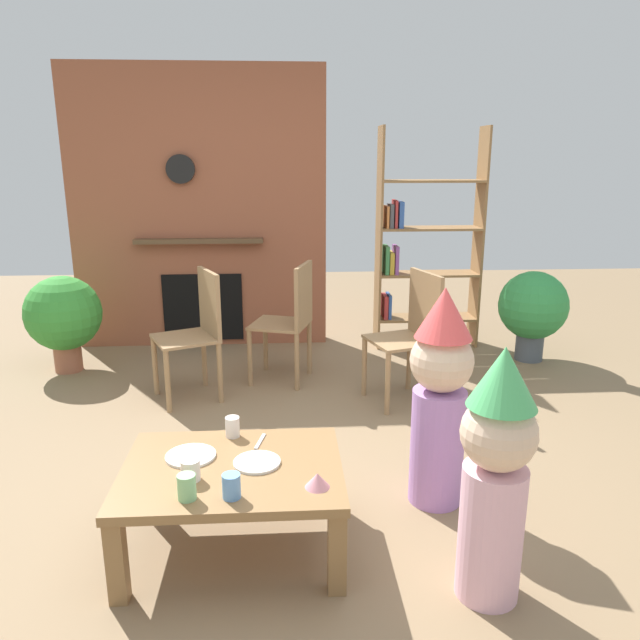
{
  "coord_description": "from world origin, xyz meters",
  "views": [
    {
      "loc": [
        -0.05,
        -2.77,
        1.65
      ],
      "look_at": [
        0.15,
        0.4,
        0.79
      ],
      "focal_mm": 33.81,
      "sensor_mm": 36.0,
      "label": 1
    }
  ],
  "objects_px": {
    "paper_cup_center": "(231,486)",
    "paper_cup_near_right": "(233,427)",
    "paper_plate_front": "(191,456)",
    "dining_chair_left": "(198,327)",
    "dining_chair_middle": "(292,316)",
    "potted_plant_tall": "(533,308)",
    "dining_chair_right": "(412,329)",
    "birthday_cake_slice": "(317,480)",
    "bookshelf": "(420,247)",
    "potted_plant_short": "(63,315)",
    "paper_plate_rear": "(257,462)",
    "child_with_cone_hat": "(496,470)",
    "child_in_pink": "(440,392)",
    "paper_cup_near_left": "(191,470)",
    "paper_cup_far_left": "(187,487)",
    "coffee_table": "(233,479)"
  },
  "relations": [
    {
      "from": "potted_plant_tall",
      "to": "dining_chair_middle",
      "type": "bearing_deg",
      "value": -169.55
    },
    {
      "from": "birthday_cake_slice",
      "to": "paper_cup_center",
      "type": "bearing_deg",
      "value": -170.74
    },
    {
      "from": "child_with_cone_hat",
      "to": "paper_cup_near_right",
      "type": "bearing_deg",
      "value": -12.58
    },
    {
      "from": "coffee_table",
      "to": "paper_plate_front",
      "type": "height_order",
      "value": "paper_plate_front"
    },
    {
      "from": "birthday_cake_slice",
      "to": "paper_cup_far_left",
      "type": "bearing_deg",
      "value": -173.95
    },
    {
      "from": "paper_cup_near_right",
      "to": "child_with_cone_hat",
      "type": "relative_size",
      "value": 0.09
    },
    {
      "from": "child_in_pink",
      "to": "dining_chair_right",
      "type": "bearing_deg",
      "value": -114.86
    },
    {
      "from": "paper_plate_rear",
      "to": "potted_plant_short",
      "type": "distance_m",
      "value": 2.83
    },
    {
      "from": "paper_plate_rear",
      "to": "dining_chair_left",
      "type": "distance_m",
      "value": 1.8
    },
    {
      "from": "birthday_cake_slice",
      "to": "potted_plant_short",
      "type": "distance_m",
      "value": 3.14
    },
    {
      "from": "dining_chair_middle",
      "to": "paper_plate_front",
      "type": "bearing_deg",
      "value": 93.42
    },
    {
      "from": "paper_plate_front",
      "to": "dining_chair_left",
      "type": "relative_size",
      "value": 0.24
    },
    {
      "from": "bookshelf",
      "to": "paper_cup_near_right",
      "type": "height_order",
      "value": "bookshelf"
    },
    {
      "from": "coffee_table",
      "to": "dining_chair_middle",
      "type": "distance_m",
      "value": 2.05
    },
    {
      "from": "bookshelf",
      "to": "paper_plate_rear",
      "type": "relative_size",
      "value": 9.48
    },
    {
      "from": "bookshelf",
      "to": "paper_cup_far_left",
      "type": "relative_size",
      "value": 18.86
    },
    {
      "from": "paper_cup_near_left",
      "to": "dining_chair_middle",
      "type": "distance_m",
      "value": 2.17
    },
    {
      "from": "coffee_table",
      "to": "child_in_pink",
      "type": "xyz_separation_m",
      "value": [
        0.96,
        0.32,
        0.24
      ]
    },
    {
      "from": "paper_cup_far_left",
      "to": "dining_chair_left",
      "type": "distance_m",
      "value": 2.01
    },
    {
      "from": "paper_cup_near_left",
      "to": "paper_plate_front",
      "type": "bearing_deg",
      "value": 98.46
    },
    {
      "from": "paper_plate_front",
      "to": "dining_chair_left",
      "type": "bearing_deg",
      "value": 96.28
    },
    {
      "from": "coffee_table",
      "to": "paper_plate_rear",
      "type": "distance_m",
      "value": 0.12
    },
    {
      "from": "potted_plant_tall",
      "to": "dining_chair_right",
      "type": "bearing_deg",
      "value": -146.27
    },
    {
      "from": "paper_cup_near_right",
      "to": "birthday_cake_slice",
      "type": "xyz_separation_m",
      "value": [
        0.37,
        -0.47,
        -0.02
      ]
    },
    {
      "from": "paper_plate_front",
      "to": "potted_plant_short",
      "type": "relative_size",
      "value": 0.29
    },
    {
      "from": "paper_cup_near_right",
      "to": "paper_plate_front",
      "type": "xyz_separation_m",
      "value": [
        -0.17,
        -0.19,
        -0.04
      ]
    },
    {
      "from": "birthday_cake_slice",
      "to": "dining_chair_right",
      "type": "distance_m",
      "value": 1.94
    },
    {
      "from": "paper_cup_near_right",
      "to": "paper_plate_rear",
      "type": "distance_m",
      "value": 0.3
    },
    {
      "from": "child_in_pink",
      "to": "dining_chair_middle",
      "type": "height_order",
      "value": "child_in_pink"
    },
    {
      "from": "birthday_cake_slice",
      "to": "potted_plant_short",
      "type": "bearing_deg",
      "value": 125.83
    },
    {
      "from": "child_with_cone_hat",
      "to": "dining_chair_left",
      "type": "xyz_separation_m",
      "value": [
        -1.37,
        2.1,
        -0.02
      ]
    },
    {
      "from": "paper_plate_rear",
      "to": "child_in_pink",
      "type": "height_order",
      "value": "child_in_pink"
    },
    {
      "from": "dining_chair_middle",
      "to": "potted_plant_tall",
      "type": "xyz_separation_m",
      "value": [
        1.99,
        0.37,
        -0.06
      ]
    },
    {
      "from": "paper_cup_near_left",
      "to": "paper_cup_center",
      "type": "height_order",
      "value": "paper_cup_center"
    },
    {
      "from": "coffee_table",
      "to": "paper_cup_far_left",
      "type": "bearing_deg",
      "value": -121.99
    },
    {
      "from": "bookshelf",
      "to": "paper_plate_front",
      "type": "bearing_deg",
      "value": -120.21
    },
    {
      "from": "paper_cup_center",
      "to": "birthday_cake_slice",
      "type": "distance_m",
      "value": 0.34
    },
    {
      "from": "paper_plate_rear",
      "to": "dining_chair_middle",
      "type": "xyz_separation_m",
      "value": [
        0.18,
        2.0,
        0.11
      ]
    },
    {
      "from": "dining_chair_right",
      "to": "potted_plant_short",
      "type": "height_order",
      "value": "dining_chair_right"
    },
    {
      "from": "paper_cup_near_left",
      "to": "paper_cup_center",
      "type": "xyz_separation_m",
      "value": [
        0.17,
        -0.14,
        0.0
      ]
    },
    {
      "from": "paper_cup_center",
      "to": "paper_cup_near_right",
      "type": "bearing_deg",
      "value": 93.9
    },
    {
      "from": "dining_chair_middle",
      "to": "potted_plant_tall",
      "type": "distance_m",
      "value": 2.03
    },
    {
      "from": "child_with_cone_hat",
      "to": "paper_cup_center",
      "type": "bearing_deg",
      "value": 13.01
    },
    {
      "from": "potted_plant_tall",
      "to": "dining_chair_left",
      "type": "bearing_deg",
      "value": -166.56
    },
    {
      "from": "paper_cup_far_left",
      "to": "child_in_pink",
      "type": "xyz_separation_m",
      "value": [
        1.11,
        0.56,
        0.13
      ]
    },
    {
      "from": "paper_plate_rear",
      "to": "dining_chair_right",
      "type": "xyz_separation_m",
      "value": [
        1.0,
        1.59,
        0.11
      ]
    },
    {
      "from": "paper_cup_far_left",
      "to": "dining_chair_middle",
      "type": "distance_m",
      "value": 2.3
    },
    {
      "from": "dining_chair_middle",
      "to": "potted_plant_tall",
      "type": "height_order",
      "value": "dining_chair_middle"
    },
    {
      "from": "paper_cup_far_left",
      "to": "paper_plate_rear",
      "type": "distance_m",
      "value": 0.36
    },
    {
      "from": "paper_plate_rear",
      "to": "paper_plate_front",
      "type": "bearing_deg",
      "value": 165.22
    }
  ]
}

